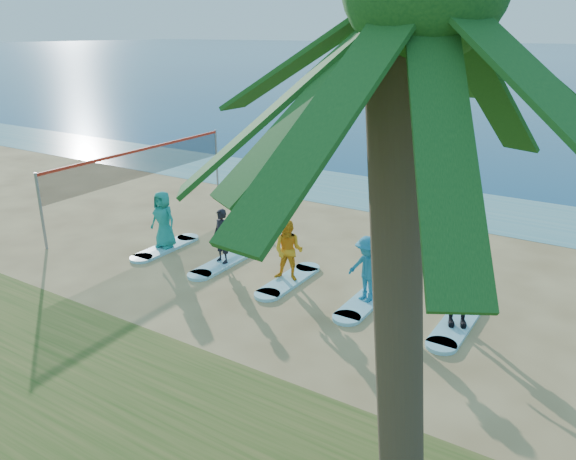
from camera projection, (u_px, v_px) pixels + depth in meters
The scene contains 14 objects.
ground at pixel (243, 288), 15.28m from camera, with size 600.00×600.00×0.00m, color tan.
shallow_water at pixel (392, 196), 23.61m from camera, with size 600.00×600.00×0.00m, color teal.
volleyball_net at pixel (142, 163), 21.00m from camera, with size 0.39×9.08×2.50m.
boat_offshore_a at pixel (442, 82), 75.77m from camera, with size 2.55×8.72×2.24m, color silver.
surfboard_0 at pixel (166, 248), 17.94m from camera, with size 0.70×2.20×0.09m, color #8DCFDB.
student_0 at pixel (163, 219), 17.62m from camera, with size 0.89×0.58×1.82m, color teal.
surfboard_1 at pixel (223, 263), 16.76m from camera, with size 0.70×2.20×0.09m, color #8DCFDB.
student_1 at pixel (222, 236), 16.47m from camera, with size 0.60×0.39×1.64m, color black.
surfboard_2 at pixel (289, 281), 15.58m from camera, with size 0.70×2.20×0.09m, color #8DCFDB.
student_2 at pixel (289, 251), 15.28m from camera, with size 0.83×0.65×1.71m, color orange.
surfboard_3 at pixel (365, 301), 14.40m from camera, with size 0.70×2.20×0.09m, color #8DCFDB.
student_3 at pixel (367, 269), 14.10m from camera, with size 1.12×0.64×1.73m, color teal.
surfboard_4 at pixel (455, 326), 13.22m from camera, with size 0.70×2.20×0.09m, color #8DCFDB.
student_4 at pixel (460, 288), 12.89m from camera, with size 1.10×0.46×1.87m, color black.
Camera 1 is at (8.49, -11.02, 6.63)m, focal length 35.00 mm.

